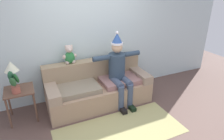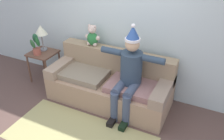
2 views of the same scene
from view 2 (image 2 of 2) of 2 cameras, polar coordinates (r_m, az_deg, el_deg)
ground_plane at (r=3.70m, az=-7.72°, el=-15.54°), size 10.00×10.00×0.00m
back_wall at (r=4.17m, az=2.71°, el=12.13°), size 7.00×0.10×2.70m
couch at (r=4.19m, az=-0.37°, el=-3.19°), size 2.09×0.87×0.87m
person_seated at (r=3.70m, az=4.05°, el=-0.50°), size 1.02×0.77×1.50m
teddy_bear at (r=4.26m, az=-4.68°, el=8.00°), size 0.29×0.17×0.38m
side_table at (r=4.87m, az=-15.96°, el=2.92°), size 0.49×0.48×0.61m
table_lamp at (r=4.77m, az=-16.53°, el=8.83°), size 0.24×0.24×0.51m
potted_plant at (r=4.71m, az=-17.59°, el=5.55°), size 0.20×0.23×0.39m
area_rug at (r=3.70m, az=-7.70°, el=-15.47°), size 2.17×1.01×0.01m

